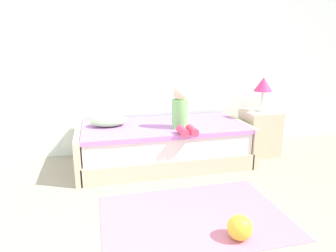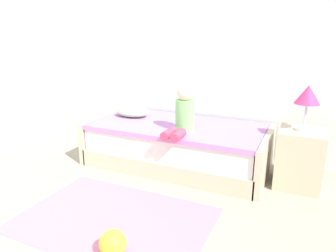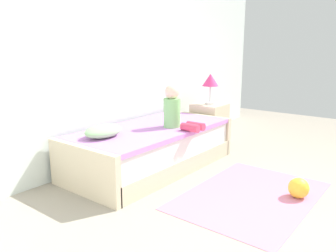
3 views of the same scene
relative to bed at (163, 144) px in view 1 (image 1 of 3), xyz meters
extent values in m
cube|color=silver|center=(-0.12, 0.60, 1.20)|extent=(7.20, 0.10, 2.90)
cube|color=beige|center=(0.00, 0.00, -0.15)|extent=(2.00, 1.00, 0.20)
cube|color=white|center=(0.00, 0.00, 0.08)|extent=(1.94, 0.94, 0.25)
cube|color=#C67FD1|center=(0.00, 0.00, 0.23)|extent=(1.98, 0.98, 0.05)
cube|color=beige|center=(-1.02, 0.00, 0.00)|extent=(0.07, 1.00, 0.50)
cube|color=beige|center=(1.02, 0.00, 0.00)|extent=(0.07, 1.00, 0.50)
cube|color=beige|center=(1.35, 0.02, 0.05)|extent=(0.44, 0.44, 0.60)
cylinder|color=silver|center=(1.35, 0.02, 0.37)|extent=(0.15, 0.15, 0.03)
cylinder|color=silver|center=(1.35, 0.02, 0.50)|extent=(0.02, 0.02, 0.24)
cone|color=#E5387A|center=(1.35, 0.02, 0.71)|extent=(0.24, 0.24, 0.18)
cylinder|color=#7FC672|center=(0.16, -0.18, 0.42)|extent=(0.20, 0.20, 0.34)
sphere|color=beige|center=(0.16, -0.18, 0.67)|extent=(0.17, 0.17, 0.17)
cylinder|color=#D83F60|center=(0.11, -0.48, 0.30)|extent=(0.09, 0.22, 0.09)
cylinder|color=#D83F60|center=(0.22, -0.48, 0.30)|extent=(0.09, 0.22, 0.09)
ellipsoid|color=#99CC8C|center=(-0.66, 0.10, 0.32)|extent=(0.44, 0.30, 0.13)
sphere|color=yellow|center=(0.22, -1.68, -0.15)|extent=(0.20, 0.20, 0.20)
cube|color=pink|center=(-0.02, -1.30, -0.24)|extent=(1.60, 1.10, 0.01)
camera|label=1|loc=(-0.79, -3.52, 1.21)|focal=32.23mm
camera|label=2|loc=(1.37, -3.23, 1.29)|focal=33.55mm
camera|label=3|loc=(-2.94, -2.56, 1.17)|focal=36.10mm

